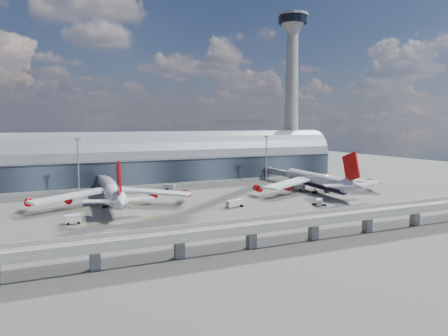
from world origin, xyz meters
name	(u,v)px	position (x,y,z in m)	size (l,w,h in m)	color
ground	(229,206)	(0.00, 0.00, 0.00)	(500.00, 500.00, 0.00)	#474744
taxi_lines	(207,197)	(0.00, 22.11, 0.01)	(200.00, 80.12, 0.01)	gold
terminal	(167,161)	(0.00, 77.99, 11.34)	(200.00, 30.00, 28.00)	#1B232E
control_tower	(292,93)	(85.00, 83.00, 51.64)	(19.00, 19.00, 103.00)	gray
guideway	(314,221)	(0.00, -55.00, 5.29)	(220.00, 8.50, 7.20)	gray
floodlight_mast_left	(78,165)	(-50.00, 55.00, 13.63)	(3.00, 0.70, 25.70)	gray
floodlight_mast_right	(266,157)	(50.00, 55.00, 13.63)	(3.00, 0.70, 25.70)	gray
airliner_left	(113,192)	(-41.87, 17.77, 5.84)	(63.84, 67.11, 20.44)	white
airliner_right	(318,181)	(52.79, 11.68, 5.55)	(64.52, 67.46, 21.39)	white
jet_bridge_left	(106,182)	(-38.15, 53.12, 5.18)	(4.40, 28.00, 7.25)	gray
jet_bridge_right	(280,172)	(56.47, 51.18, 5.18)	(4.40, 32.00, 7.25)	gray
service_truck_1	(73,219)	(-59.44, -6.35, 1.48)	(5.10, 2.60, 2.93)	beige
service_truck_2	(235,203)	(1.17, -3.23, 1.45)	(8.00, 4.06, 2.79)	beige
service_truck_3	(319,202)	(32.95, -14.99, 1.32)	(5.04, 5.40, 2.59)	beige
service_truck_4	(300,188)	(48.43, 20.31, 1.41)	(3.55, 5.28, 2.80)	beige
service_truck_5	(169,187)	(-7.83, 50.75, 1.29)	(5.32, 4.80, 2.52)	beige
cargo_train_0	(301,222)	(7.51, -38.38, 0.80)	(4.70, 2.36, 1.53)	gray
cargo_train_1	(334,214)	(25.37, -33.01, 0.86)	(12.37, 1.73, 1.64)	gray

